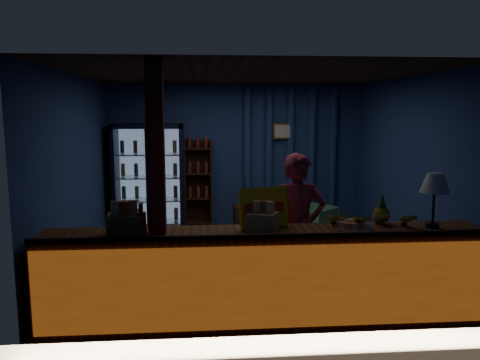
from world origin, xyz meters
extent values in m
plane|color=#515154|center=(0.00, 0.00, 0.00)|extent=(4.60, 4.60, 0.00)
plane|color=navy|center=(0.00, 2.20, 1.30)|extent=(4.60, 0.00, 4.60)
plane|color=navy|center=(0.00, -2.20, 1.30)|extent=(4.60, 0.00, 4.60)
plane|color=navy|center=(-2.30, 0.00, 1.30)|extent=(0.00, 4.40, 4.40)
plane|color=navy|center=(2.30, 0.00, 1.30)|extent=(0.00, 4.40, 4.40)
plane|color=#472D19|center=(0.00, 0.00, 2.60)|extent=(4.60, 4.60, 0.00)
cube|color=brown|center=(0.00, -1.90, 0.47)|extent=(4.40, 0.55, 0.95)
cube|color=red|center=(0.00, -2.19, 0.47)|extent=(4.35, 0.02, 0.81)
cube|color=#391F12|center=(0.00, -2.17, 0.97)|extent=(4.40, 0.04, 0.04)
cube|color=maroon|center=(-1.05, -1.90, 1.30)|extent=(0.16, 0.16, 2.60)
cube|color=black|center=(-1.55, 2.12, 0.95)|extent=(1.20, 0.06, 1.90)
cube|color=black|center=(-2.12, 1.85, 0.95)|extent=(0.06, 0.60, 1.90)
cube|color=black|center=(-0.98, 1.85, 0.95)|extent=(0.06, 0.60, 1.90)
cube|color=black|center=(-1.55, 1.85, 1.86)|extent=(1.20, 0.60, 0.08)
cube|color=black|center=(-1.55, 1.85, 0.04)|extent=(1.20, 0.60, 0.08)
cube|color=#99B2D8|center=(-1.55, 2.07, 0.95)|extent=(1.08, 0.02, 1.74)
cube|color=white|center=(-1.55, 1.57, 0.95)|extent=(1.12, 0.02, 1.78)
cube|color=black|center=(-1.55, 1.55, 0.95)|extent=(0.05, 0.05, 1.80)
cube|color=silver|center=(-1.55, 1.85, 0.17)|extent=(1.08, 0.48, 0.02)
cylinder|color=#AD1A18|center=(-2.00, 1.85, 0.30)|extent=(0.07, 0.07, 0.22)
cylinder|color=#1D6B1A|center=(-1.77, 1.85, 0.30)|extent=(0.07, 0.07, 0.22)
cylinder|color=#AFAC1A|center=(-1.55, 1.85, 0.30)|extent=(0.07, 0.07, 0.22)
cylinder|color=navy|center=(-1.32, 1.85, 0.30)|extent=(0.07, 0.07, 0.22)
cylinder|color=maroon|center=(-1.10, 1.85, 0.30)|extent=(0.07, 0.07, 0.22)
cube|color=silver|center=(-1.55, 1.85, 0.57)|extent=(1.08, 0.48, 0.02)
cylinder|color=#1D6B1A|center=(-2.00, 1.85, 0.70)|extent=(0.07, 0.07, 0.22)
cylinder|color=#AFAC1A|center=(-1.77, 1.85, 0.70)|extent=(0.07, 0.07, 0.22)
cylinder|color=navy|center=(-1.55, 1.85, 0.70)|extent=(0.07, 0.07, 0.22)
cylinder|color=maroon|center=(-1.32, 1.85, 0.70)|extent=(0.07, 0.07, 0.22)
cylinder|color=#AD1A18|center=(-1.10, 1.85, 0.70)|extent=(0.07, 0.07, 0.22)
cube|color=silver|center=(-1.55, 1.85, 0.97)|extent=(1.08, 0.48, 0.02)
cylinder|color=#AFAC1A|center=(-2.00, 1.85, 1.10)|extent=(0.07, 0.07, 0.22)
cylinder|color=navy|center=(-1.77, 1.85, 1.10)|extent=(0.07, 0.07, 0.22)
cylinder|color=maroon|center=(-1.55, 1.85, 1.10)|extent=(0.07, 0.07, 0.22)
cylinder|color=#AD1A18|center=(-1.32, 1.85, 1.10)|extent=(0.07, 0.07, 0.22)
cylinder|color=#1D6B1A|center=(-1.10, 1.85, 1.10)|extent=(0.07, 0.07, 0.22)
cube|color=silver|center=(-1.55, 1.85, 1.37)|extent=(1.08, 0.48, 0.02)
cylinder|color=navy|center=(-2.00, 1.85, 1.50)|extent=(0.07, 0.07, 0.22)
cylinder|color=maroon|center=(-1.77, 1.85, 1.50)|extent=(0.07, 0.07, 0.22)
cylinder|color=#AD1A18|center=(-1.55, 1.85, 1.50)|extent=(0.07, 0.07, 0.22)
cylinder|color=#1D6B1A|center=(-1.32, 1.85, 1.50)|extent=(0.07, 0.07, 0.22)
cylinder|color=#AFAC1A|center=(-1.10, 1.85, 1.50)|extent=(0.07, 0.07, 0.22)
cube|color=#391F12|center=(-0.70, 2.15, 0.80)|extent=(0.50, 0.02, 1.60)
cube|color=#391F12|center=(-0.93, 2.02, 0.80)|extent=(0.03, 0.28, 1.60)
cube|color=#391F12|center=(-0.46, 2.02, 0.80)|extent=(0.03, 0.28, 1.60)
cube|color=#391F12|center=(-0.70, 2.02, 0.10)|extent=(0.46, 0.26, 0.02)
cube|color=#391F12|center=(-0.70, 2.02, 0.55)|extent=(0.46, 0.26, 0.02)
cube|color=#391F12|center=(-0.70, 2.02, 1.00)|extent=(0.46, 0.26, 0.02)
cube|color=#391F12|center=(-0.70, 2.02, 1.45)|extent=(0.46, 0.26, 0.02)
cylinder|color=navy|center=(0.20, 2.14, 1.30)|extent=(0.14, 0.14, 2.50)
cylinder|color=navy|center=(0.60, 2.14, 1.30)|extent=(0.14, 0.14, 2.50)
cylinder|color=navy|center=(1.00, 2.14, 1.30)|extent=(0.14, 0.14, 2.50)
cylinder|color=navy|center=(1.40, 2.14, 1.30)|extent=(0.14, 0.14, 2.50)
cylinder|color=navy|center=(1.80, 2.14, 1.30)|extent=(0.14, 0.14, 2.50)
cube|color=gold|center=(0.85, 2.10, 1.75)|extent=(0.36, 0.03, 0.28)
cube|color=silver|center=(0.85, 2.08, 1.75)|extent=(0.30, 0.01, 0.22)
imported|color=maroon|center=(0.44, -1.38, 0.83)|extent=(0.62, 0.42, 1.66)
imported|color=#51A361|center=(1.27, 1.25, 0.27)|extent=(0.82, 0.82, 0.54)
cube|color=#391F12|center=(0.20, 1.41, 0.26)|extent=(0.60, 0.45, 0.52)
cylinder|color=#391F12|center=(0.20, 1.41, 0.58)|extent=(0.10, 0.10, 0.10)
cube|color=yellow|center=(0.00, -1.77, 1.15)|extent=(0.52, 0.23, 0.41)
cube|color=red|center=(0.00, -1.79, 1.15)|extent=(0.42, 0.14, 0.10)
cylinder|color=red|center=(-1.36, -1.91, 1.06)|extent=(0.10, 0.10, 0.22)
cylinder|color=red|center=(-1.36, -1.91, 1.22)|extent=(0.04, 0.04, 0.09)
cylinder|color=white|center=(-1.36, -1.91, 1.25)|extent=(0.05, 0.05, 0.02)
cylinder|color=red|center=(-1.20, -1.99, 1.06)|extent=(0.10, 0.10, 0.22)
cylinder|color=red|center=(-1.20, -1.99, 1.22)|extent=(0.04, 0.04, 0.09)
cylinder|color=white|center=(-1.20, -1.99, 1.25)|extent=(0.05, 0.05, 0.02)
cylinder|color=silver|center=(-1.04, -1.91, 1.06)|extent=(0.10, 0.10, 0.22)
cylinder|color=silver|center=(-1.04, -1.91, 1.22)|extent=(0.04, 0.04, 0.09)
cylinder|color=white|center=(-1.04, -1.91, 1.25)|extent=(0.05, 0.05, 0.02)
cube|color=tan|center=(-1.35, -1.96, 1.05)|extent=(0.33, 0.28, 0.20)
cube|color=orange|center=(-1.43, -1.96, 1.22)|extent=(0.09, 0.06, 0.13)
cube|color=orange|center=(-1.35, -1.96, 1.22)|extent=(0.09, 0.06, 0.13)
cube|color=orange|center=(-1.28, -1.95, 1.22)|extent=(0.09, 0.06, 0.13)
cube|color=tan|center=(-0.03, -1.89, 1.04)|extent=(0.35, 0.33, 0.18)
cube|color=orange|center=(-0.09, -1.86, 1.19)|extent=(0.09, 0.08, 0.11)
cube|color=orange|center=(-0.03, -1.89, 1.19)|extent=(0.09, 0.08, 0.11)
cube|color=orange|center=(0.04, -1.92, 1.19)|extent=(0.09, 0.08, 0.11)
cylinder|color=silver|center=(0.89, -1.86, 0.96)|extent=(0.43, 0.43, 0.02)
cube|color=orange|center=(0.97, -1.86, 1.00)|extent=(0.09, 0.07, 0.05)
cube|color=orange|center=(0.95, -1.80, 1.00)|extent=(0.11, 0.11, 0.05)
cube|color=orange|center=(0.89, -1.78, 1.00)|extent=(0.07, 0.09, 0.05)
cube|color=orange|center=(0.83, -1.80, 1.00)|extent=(0.11, 0.11, 0.05)
cube|color=orange|center=(0.81, -1.86, 1.00)|extent=(0.09, 0.07, 0.05)
cube|color=orange|center=(0.83, -1.92, 1.00)|extent=(0.11, 0.11, 0.05)
cube|color=orange|center=(0.89, -1.95, 1.00)|extent=(0.07, 0.09, 0.05)
cube|color=orange|center=(0.95, -1.92, 1.00)|extent=(0.11, 0.11, 0.05)
cylinder|color=black|center=(1.70, -1.92, 0.97)|extent=(0.13, 0.13, 0.04)
cylinder|color=black|center=(1.70, -1.92, 1.17)|extent=(0.03, 0.03, 0.39)
cone|color=white|center=(1.70, -1.92, 1.41)|extent=(0.29, 0.29, 0.20)
sphere|color=olive|center=(1.25, -1.72, 1.05)|extent=(0.18, 0.18, 0.18)
cone|color=#1D561E|center=(1.25, -1.72, 1.20)|extent=(0.10, 0.10, 0.14)
camera|label=1|loc=(-0.60, -6.36, 2.12)|focal=35.00mm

